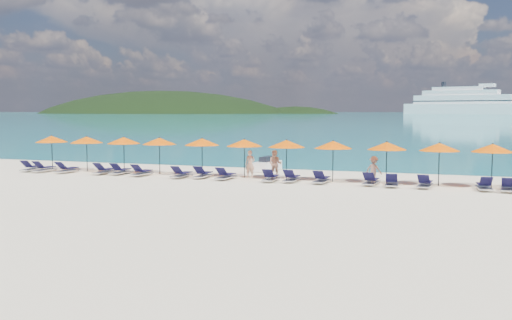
% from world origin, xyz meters
% --- Properties ---
extents(ground, '(1400.00, 1400.00, 0.00)m').
position_xyz_m(ground, '(0.00, 0.00, 0.00)').
color(ground, beige).
extents(sea, '(1600.00, 1300.00, 0.01)m').
position_xyz_m(sea, '(0.00, 660.00, 0.01)').
color(sea, '#1FA9B2').
rests_on(sea, ground).
extents(headland_main, '(374.00, 242.00, 126.50)m').
position_xyz_m(headland_main, '(-300.00, 540.00, -38.00)').
color(headland_main, black).
rests_on(headland_main, ground).
extents(headland_small, '(162.00, 126.00, 85.50)m').
position_xyz_m(headland_small, '(-150.00, 560.00, -35.00)').
color(headland_small, black).
rests_on(headland_small, ground).
extents(cruise_ship, '(126.13, 52.79, 34.90)m').
position_xyz_m(cruise_ship, '(28.66, 511.31, 9.08)').
color(cruise_ship, white).
rests_on(cruise_ship, ground).
extents(jetski, '(1.26, 2.64, 0.91)m').
position_xyz_m(jetski, '(-1.19, 8.61, 0.37)').
color(jetski, white).
rests_on(jetski, ground).
extents(beachgoer_a, '(0.58, 0.38, 1.58)m').
position_xyz_m(beachgoer_a, '(-0.96, 4.72, 0.79)').
color(beachgoer_a, tan).
rests_on(beachgoer_a, ground).
extents(beachgoer_b, '(0.81, 0.49, 1.61)m').
position_xyz_m(beachgoer_b, '(0.42, 5.15, 0.81)').
color(beachgoer_b, tan).
rests_on(beachgoer_b, ground).
extents(beachgoer_c, '(1.01, 0.71, 1.43)m').
position_xyz_m(beachgoer_c, '(6.10, 4.81, 0.71)').
color(beachgoer_c, tan).
rests_on(beachgoer_c, ground).
extents(umbrella_0, '(2.10, 2.10, 2.28)m').
position_xyz_m(umbrella_0, '(-14.65, 4.55, 2.02)').
color(umbrella_0, black).
rests_on(umbrella_0, ground).
extents(umbrella_1, '(2.10, 2.10, 2.28)m').
position_xyz_m(umbrella_1, '(-11.96, 4.55, 2.02)').
color(umbrella_1, black).
rests_on(umbrella_1, ground).
extents(umbrella_2, '(2.10, 2.10, 2.28)m').
position_xyz_m(umbrella_2, '(-9.31, 4.66, 2.02)').
color(umbrella_2, black).
rests_on(umbrella_2, ground).
extents(umbrella_3, '(2.10, 2.10, 2.28)m').
position_xyz_m(umbrella_3, '(-6.82, 4.69, 2.02)').
color(umbrella_3, black).
rests_on(umbrella_3, ground).
extents(umbrella_4, '(2.10, 2.10, 2.28)m').
position_xyz_m(umbrella_4, '(-4.02, 4.77, 2.02)').
color(umbrella_4, black).
rests_on(umbrella_4, ground).
extents(umbrella_5, '(2.10, 2.10, 2.28)m').
position_xyz_m(umbrella_5, '(-1.29, 4.66, 2.02)').
color(umbrella_5, black).
rests_on(umbrella_5, ground).
extents(umbrella_6, '(2.10, 2.10, 2.28)m').
position_xyz_m(umbrella_6, '(1.25, 4.64, 2.02)').
color(umbrella_6, black).
rests_on(umbrella_6, ground).
extents(umbrella_7, '(2.10, 2.10, 2.28)m').
position_xyz_m(umbrella_7, '(3.91, 4.56, 2.02)').
color(umbrella_7, black).
rests_on(umbrella_7, ground).
extents(umbrella_8, '(2.10, 2.10, 2.28)m').
position_xyz_m(umbrella_8, '(6.78, 4.56, 2.02)').
color(umbrella_8, black).
rests_on(umbrella_8, ground).
extents(umbrella_9, '(2.10, 2.10, 2.28)m').
position_xyz_m(umbrella_9, '(9.43, 4.54, 2.02)').
color(umbrella_9, black).
rests_on(umbrella_9, ground).
extents(umbrella_10, '(2.10, 2.10, 2.28)m').
position_xyz_m(umbrella_10, '(11.96, 4.53, 2.02)').
color(umbrella_10, black).
rests_on(umbrella_10, ground).
extents(lounger_0, '(0.77, 1.75, 0.66)m').
position_xyz_m(lounger_0, '(-15.31, 3.35, 0.24)').
color(lounger_0, silver).
rests_on(lounger_0, ground).
extents(lounger_1, '(0.65, 1.71, 0.66)m').
position_xyz_m(lounger_1, '(-14.23, 3.24, 0.24)').
color(lounger_1, silver).
rests_on(lounger_1, ground).
extents(lounger_2, '(0.72, 1.73, 0.66)m').
position_xyz_m(lounger_2, '(-12.55, 3.27, 0.24)').
color(lounger_2, silver).
rests_on(lounger_2, ground).
extents(lounger_3, '(0.67, 1.72, 0.66)m').
position_xyz_m(lounger_3, '(-9.95, 3.45, 0.24)').
color(lounger_3, silver).
rests_on(lounger_3, ground).
extents(lounger_4, '(0.63, 1.70, 0.66)m').
position_xyz_m(lounger_4, '(-8.91, 3.61, 0.24)').
color(lounger_4, silver).
rests_on(lounger_4, ground).
extents(lounger_5, '(0.67, 1.72, 0.66)m').
position_xyz_m(lounger_5, '(-7.32, 3.37, 0.24)').
color(lounger_5, silver).
rests_on(lounger_5, ground).
extents(lounger_6, '(0.73, 1.74, 0.66)m').
position_xyz_m(lounger_6, '(-4.62, 3.23, 0.24)').
color(lounger_6, silver).
rests_on(lounger_6, ground).
extents(lounger_7, '(0.63, 1.70, 0.66)m').
position_xyz_m(lounger_7, '(-3.43, 3.59, 0.24)').
color(lounger_7, silver).
rests_on(lounger_7, ground).
extents(lounger_8, '(0.74, 1.74, 0.66)m').
position_xyz_m(lounger_8, '(-1.93, 3.36, 0.24)').
color(lounger_8, silver).
rests_on(lounger_8, ground).
extents(lounger_9, '(0.68, 1.72, 0.66)m').
position_xyz_m(lounger_9, '(0.73, 3.35, 0.24)').
color(lounger_9, silver).
rests_on(lounger_9, ground).
extents(lounger_10, '(0.63, 1.70, 0.66)m').
position_xyz_m(lounger_10, '(1.87, 3.51, 0.24)').
color(lounger_10, silver).
rests_on(lounger_10, ground).
extents(lounger_11, '(0.71, 1.73, 0.66)m').
position_xyz_m(lounger_11, '(3.52, 3.51, 0.24)').
color(lounger_11, silver).
rests_on(lounger_11, ground).
extents(lounger_12, '(0.76, 1.74, 0.66)m').
position_xyz_m(lounger_12, '(6.11, 3.61, 0.24)').
color(lounger_12, silver).
rests_on(lounger_12, ground).
extents(lounger_13, '(0.74, 1.74, 0.66)m').
position_xyz_m(lounger_13, '(7.20, 3.38, 0.24)').
color(lounger_13, silver).
rests_on(lounger_13, ground).
extents(lounger_14, '(0.77, 1.75, 0.66)m').
position_xyz_m(lounger_14, '(8.82, 3.43, 0.24)').
color(lounger_14, silver).
rests_on(lounger_14, ground).
extents(lounger_15, '(0.79, 1.76, 0.66)m').
position_xyz_m(lounger_15, '(11.57, 3.47, 0.24)').
color(lounger_15, silver).
rests_on(lounger_15, ground).
extents(lounger_16, '(0.79, 1.75, 0.66)m').
position_xyz_m(lounger_16, '(12.63, 3.39, 0.24)').
color(lounger_16, silver).
rests_on(lounger_16, ground).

